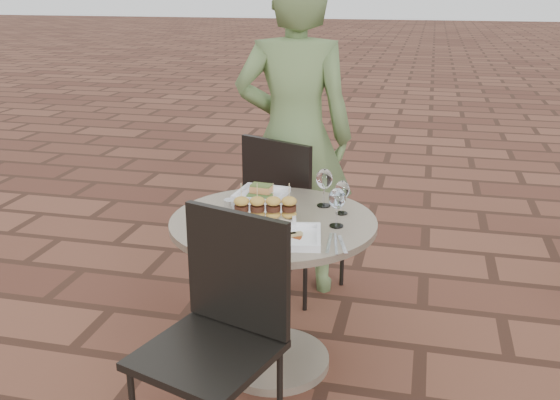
% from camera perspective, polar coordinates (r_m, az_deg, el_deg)
% --- Properties ---
extents(ground, '(60.00, 60.00, 0.00)m').
position_cam_1_polar(ground, '(2.91, 3.94, -16.61)').
color(ground, brown).
rests_on(ground, ground).
extents(cafe_table, '(0.90, 0.90, 0.73)m').
position_cam_1_polar(cafe_table, '(2.81, -0.60, -6.45)').
color(cafe_table, gray).
rests_on(cafe_table, ground).
extents(chair_far, '(0.58, 0.58, 0.93)m').
position_cam_1_polar(chair_far, '(3.43, 0.71, -0.38)').
color(chair_far, black).
rests_on(chair_far, ground).
extents(chair_near, '(0.55, 0.55, 0.93)m').
position_cam_1_polar(chair_near, '(2.31, -5.39, -10.75)').
color(chair_near, black).
rests_on(chair_near, ground).
extents(diner, '(0.71, 0.52, 1.79)m').
position_cam_1_polar(diner, '(3.44, 1.32, 5.69)').
color(diner, '#58703E').
rests_on(diner, ground).
extents(plate_salmon, '(0.24, 0.24, 0.06)m').
position_cam_1_polar(plate_salmon, '(2.99, -1.73, 0.63)').
color(plate_salmon, white).
rests_on(plate_salmon, cafe_table).
extents(plate_sliders, '(0.31, 0.31, 0.17)m').
position_cam_1_polar(plate_sliders, '(2.68, -1.35, -1.08)').
color(plate_sliders, white).
rests_on(plate_sliders, cafe_table).
extents(plate_tuna, '(0.29, 0.29, 0.03)m').
position_cam_1_polar(plate_tuna, '(2.49, 0.87, -3.35)').
color(plate_tuna, white).
rests_on(plate_tuna, cafe_table).
extents(wine_glass_right, '(0.07, 0.07, 0.17)m').
position_cam_1_polar(wine_glass_right, '(2.60, 5.24, 0.04)').
color(wine_glass_right, white).
rests_on(wine_glass_right, cafe_table).
extents(wine_glass_mid, '(0.08, 0.08, 0.18)m').
position_cam_1_polar(wine_glass_mid, '(2.83, 4.07, 1.86)').
color(wine_glass_mid, white).
rests_on(wine_glass_mid, cafe_table).
extents(wine_glass_far, '(0.07, 0.07, 0.15)m').
position_cam_1_polar(wine_glass_far, '(2.75, 5.72, 0.87)').
color(wine_glass_far, white).
rests_on(wine_glass_far, cafe_table).
extents(steel_ramekin, '(0.06, 0.06, 0.05)m').
position_cam_1_polar(steel_ramekin, '(2.83, -4.55, -0.40)').
color(steel_ramekin, silver).
rests_on(steel_ramekin, cafe_table).
extents(cutlery_set, '(0.14, 0.23, 0.00)m').
position_cam_1_polar(cutlery_set, '(2.46, 5.12, -4.01)').
color(cutlery_set, silver).
rests_on(cutlery_set, cafe_table).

